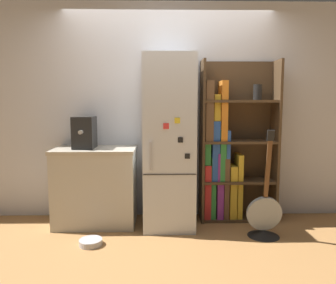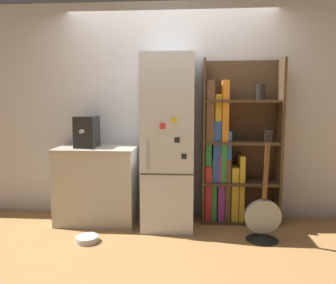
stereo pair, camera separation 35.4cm
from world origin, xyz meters
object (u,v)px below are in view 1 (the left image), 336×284
(bookshelf, at_px, (227,153))
(pet_bowl, at_px, (91,242))
(refrigerator, at_px, (169,142))
(guitar, at_px, (264,221))
(espresso_machine, at_px, (84,132))

(bookshelf, relative_size, pet_bowl, 8.28)
(refrigerator, bearing_deg, guitar, -20.50)
(espresso_machine, height_order, guitar, espresso_machine)
(guitar, xyz_separation_m, pet_bowl, (-1.79, -0.18, -0.13))
(pet_bowl, bearing_deg, bookshelf, 26.63)
(refrigerator, distance_m, pet_bowl, 1.34)
(bookshelf, height_order, pet_bowl, bookshelf)
(refrigerator, distance_m, guitar, 1.33)
(bookshelf, bearing_deg, espresso_machine, -175.30)
(bookshelf, distance_m, guitar, 0.91)
(espresso_machine, relative_size, pet_bowl, 1.58)
(refrigerator, bearing_deg, espresso_machine, 176.75)
(guitar, bearing_deg, bookshelf, 117.54)
(bookshelf, distance_m, pet_bowl, 1.84)
(espresso_machine, bearing_deg, guitar, -12.30)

